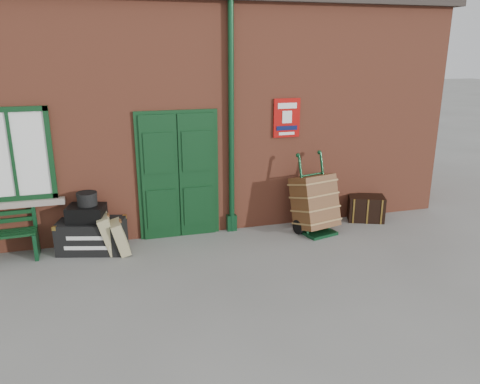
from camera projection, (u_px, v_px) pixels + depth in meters
name	position (u px, v px, depth m)	size (l,w,h in m)	color
ground	(215.00, 268.00, 7.24)	(80.00, 80.00, 0.00)	gray
station_building	(176.00, 103.00, 9.82)	(10.30, 4.30, 4.36)	brown
houdini_trunk	(92.00, 236.00, 7.78)	(1.06, 0.58, 0.53)	black
strongbox	(86.00, 213.00, 7.65)	(0.58, 0.43, 0.27)	black
hatbox	(87.00, 199.00, 7.62)	(0.32, 0.32, 0.21)	black
suitcase_back	(109.00, 234.00, 7.69)	(0.18, 0.46, 0.64)	tan
suitcase_front	(120.00, 237.00, 7.66)	(0.16, 0.41, 0.55)	tan
porter_trolley	(315.00, 203.00, 8.52)	(0.85, 0.89, 1.43)	#0E381C
dark_trunk	(366.00, 208.00, 9.19)	(0.68, 0.44, 0.49)	black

